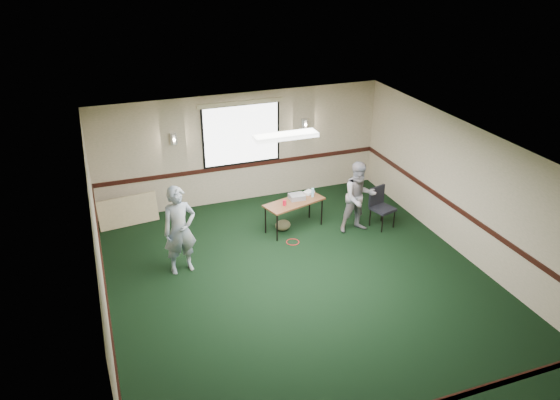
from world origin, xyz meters
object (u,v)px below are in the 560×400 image
object	(u,v)px
projector	(297,197)
person_left	(180,230)
folding_table	(294,204)
conference_chair	(380,204)
person_right	(359,197)

from	to	relation	value
projector	person_left	bearing A→B (deg)	-160.18
folding_table	projector	size ratio (longest dim) A/B	4.45
folding_table	conference_chair	xyz separation A→B (m)	(1.87, -0.49, -0.09)
person_right	person_left	bearing A→B (deg)	-174.29
person_left	person_right	distance (m)	3.97
folding_table	person_left	distance (m)	2.80
projector	person_right	bearing A→B (deg)	-26.76
projector	person_right	xyz separation A→B (m)	(1.20, -0.64, 0.08)
folding_table	person_right	distance (m)	1.42
folding_table	projector	distance (m)	0.18
conference_chair	person_right	bearing A→B (deg)	167.78
folding_table	person_left	xyz separation A→B (m)	(-2.66, -0.82, 0.26)
folding_table	conference_chair	size ratio (longest dim) A/B	1.59
person_left	person_right	xyz separation A→B (m)	(3.96, 0.28, -0.08)
projector	folding_table	bearing A→B (deg)	-132.78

